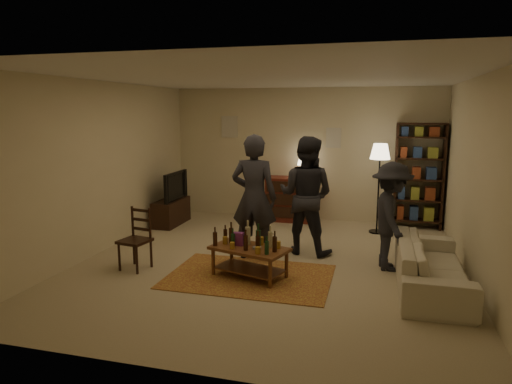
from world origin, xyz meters
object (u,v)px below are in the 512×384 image
(dining_chair, at_px, (137,237))
(sofa, at_px, (431,265))
(person_left, at_px, (254,198))
(person_by_sofa, at_px, (391,216))
(bookshelf, at_px, (419,175))
(coffee_table, at_px, (249,250))
(floor_lamp, at_px, (380,158))
(tv_stand, at_px, (171,205))
(dresser, at_px, (291,198))
(person_right, at_px, (306,195))

(dining_chair, height_order, sofa, dining_chair)
(person_left, height_order, person_by_sofa, person_left)
(dining_chair, distance_m, bookshelf, 5.35)
(bookshelf, bearing_deg, coffee_table, -125.18)
(floor_lamp, bearing_deg, bookshelf, 38.55)
(dining_chair, height_order, tv_stand, tv_stand)
(dining_chair, height_order, dresser, dresser)
(person_right, distance_m, person_by_sofa, 1.37)
(floor_lamp, relative_size, sofa, 0.79)
(coffee_table, distance_m, bookshelf, 4.21)
(dresser, relative_size, floor_lamp, 0.82)
(tv_stand, distance_m, person_by_sofa, 4.46)
(dresser, bearing_deg, bookshelf, 1.57)
(sofa, bearing_deg, tv_stand, 64.66)
(dining_chair, height_order, person_by_sofa, person_by_sofa)
(dining_chair, xyz_separation_m, dresser, (1.60, 3.40, 0.01))
(tv_stand, distance_m, sofa, 5.14)
(coffee_table, distance_m, person_by_sofa, 2.06)
(dresser, height_order, floor_lamp, floor_lamp)
(person_by_sofa, bearing_deg, sofa, -150.55)
(sofa, bearing_deg, floor_lamp, 14.69)
(floor_lamp, distance_m, sofa, 2.90)
(dining_chair, distance_m, floor_lamp, 4.49)
(person_by_sofa, bearing_deg, bookshelf, -21.80)
(person_left, bearing_deg, floor_lamp, -131.81)
(dining_chair, distance_m, dresser, 3.76)
(person_right, bearing_deg, person_left, 47.64)
(bookshelf, height_order, sofa, bookshelf)
(dresser, xyz_separation_m, person_by_sofa, (1.89, -2.50, 0.29))
(coffee_table, height_order, person_by_sofa, person_by_sofa)
(coffee_table, distance_m, dining_chair, 1.65)
(sofa, relative_size, person_left, 1.09)
(coffee_table, bearing_deg, bookshelf, 54.82)
(floor_lamp, height_order, person_left, person_left)
(bookshelf, height_order, person_by_sofa, bookshelf)
(person_left, bearing_deg, coffee_table, 99.75)
(tv_stand, height_order, floor_lamp, floor_lamp)
(sofa, distance_m, person_right, 2.17)
(dresser, bearing_deg, person_right, -73.45)
(bookshelf, distance_m, sofa, 3.26)
(dresser, relative_size, person_by_sofa, 0.88)
(tv_stand, relative_size, sofa, 0.51)
(dining_chair, bearing_deg, person_right, 41.74)
(sofa, bearing_deg, person_right, 59.12)
(coffee_table, xyz_separation_m, sofa, (2.35, 0.22, -0.08))
(tv_stand, xyz_separation_m, bookshelf, (4.69, 0.98, 0.65))
(tv_stand, distance_m, person_left, 2.77)
(floor_lamp, bearing_deg, tv_stand, -174.23)
(dresser, bearing_deg, tv_stand, -157.93)
(floor_lamp, bearing_deg, sofa, -75.31)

